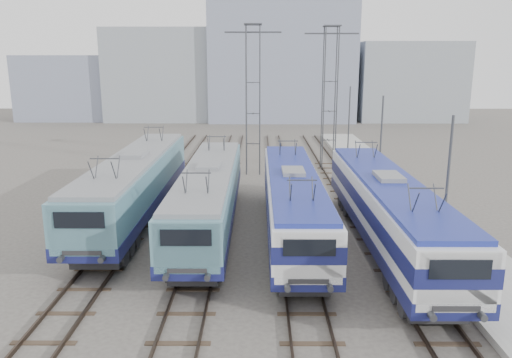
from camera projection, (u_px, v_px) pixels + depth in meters
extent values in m
plane|color=#514C47|center=(248.00, 290.00, 20.53)|extent=(160.00, 160.00, 0.00)
cube|color=#9E9E99|center=(430.00, 225.00, 28.23)|extent=(4.00, 70.00, 0.30)
cube|color=#161A52|center=(137.00, 196.00, 29.48)|extent=(2.97, 18.78, 0.63)
cube|color=slate|center=(136.00, 175.00, 29.19)|extent=(2.92, 18.78, 1.88)
cube|color=slate|center=(83.00, 229.00, 20.45)|extent=(2.69, 0.73, 2.13)
cube|color=slate|center=(135.00, 158.00, 28.94)|extent=(2.69, 18.03, 0.21)
cube|color=#262628|center=(106.00, 247.00, 23.57)|extent=(2.19, 3.76, 0.70)
cube|color=#262628|center=(158.00, 183.00, 35.75)|extent=(2.19, 3.76, 0.70)
cube|color=#161A52|center=(210.00, 207.00, 27.41)|extent=(2.79, 17.62, 0.59)
cube|color=slate|center=(209.00, 187.00, 27.14)|extent=(2.74, 17.62, 1.76)
cube|color=slate|center=(188.00, 246.00, 18.94)|extent=(2.52, 0.69, 2.00)
cube|color=slate|center=(209.00, 169.00, 26.91)|extent=(2.52, 16.91, 0.20)
cube|color=#262628|center=(197.00, 262.00, 21.87)|extent=(2.06, 3.52, 0.66)
cube|color=#262628|center=(218.00, 193.00, 33.29)|extent=(2.06, 3.52, 0.66)
cube|color=#161A52|center=(293.00, 214.00, 26.38)|extent=(2.73, 17.24, 0.57)
cube|color=silver|center=(293.00, 193.00, 26.11)|extent=(2.68, 17.24, 1.72)
cube|color=#161A52|center=(293.00, 194.00, 26.13)|extent=(2.72, 17.26, 0.67)
cube|color=silver|center=(308.00, 256.00, 18.09)|extent=(2.47, 0.67, 1.95)
cube|color=navy|center=(293.00, 175.00, 25.89)|extent=(2.47, 16.55, 0.19)
cube|color=#262628|center=(301.00, 271.00, 20.96)|extent=(2.01, 3.45, 0.65)
cube|color=#262628|center=(286.00, 198.00, 32.14)|extent=(2.01, 3.45, 0.65)
cube|color=#161A52|center=(386.00, 223.00, 24.64)|extent=(2.84, 17.93, 0.60)
cube|color=silver|center=(387.00, 200.00, 24.36)|extent=(2.79, 17.93, 1.79)
cube|color=#161A52|center=(387.00, 201.00, 24.37)|extent=(2.83, 17.95, 0.70)
cube|color=silver|center=(454.00, 279.00, 16.02)|extent=(2.57, 0.70, 2.03)
cube|color=navy|center=(389.00, 180.00, 24.13)|extent=(2.57, 17.22, 0.20)
cube|color=#262628|center=(424.00, 292.00, 19.00)|extent=(2.09, 3.59, 0.67)
cube|color=#262628|center=(361.00, 204.00, 30.63)|extent=(2.09, 3.59, 0.67)
cylinder|color=#3F4247|center=(246.00, 102.00, 40.02)|extent=(0.10, 0.10, 12.00)
cylinder|color=#3F4247|center=(260.00, 102.00, 40.01)|extent=(0.10, 0.10, 12.00)
cylinder|color=#3F4247|center=(246.00, 101.00, 41.09)|extent=(0.10, 0.10, 12.00)
cylinder|color=#3F4247|center=(260.00, 101.00, 41.08)|extent=(0.10, 0.10, 12.00)
cube|color=#3F4247|center=(253.00, 32.00, 39.30)|extent=(4.50, 0.12, 0.12)
cylinder|color=#3F4247|center=(324.00, 100.00, 41.93)|extent=(0.10, 0.10, 12.00)
cylinder|color=#3F4247|center=(337.00, 100.00, 41.92)|extent=(0.10, 0.10, 12.00)
cylinder|color=#3F4247|center=(322.00, 99.00, 43.00)|extent=(0.10, 0.10, 12.00)
cylinder|color=#3F4247|center=(335.00, 99.00, 42.99)|extent=(0.10, 0.10, 12.00)
cube|color=#3F4247|center=(332.00, 34.00, 41.21)|extent=(4.50, 0.12, 0.12)
cylinder|color=#3F4247|center=(446.00, 196.00, 21.63)|extent=(0.12, 0.12, 7.00)
cylinder|color=#3F4247|center=(380.00, 148.00, 33.30)|extent=(0.12, 0.12, 7.00)
cylinder|color=#3F4247|center=(349.00, 126.00, 44.98)|extent=(0.12, 0.12, 7.00)
cone|color=#D34212|center=(474.00, 272.00, 20.86)|extent=(0.33, 0.33, 0.59)
cube|color=#8C959E|center=(168.00, 75.00, 79.30)|extent=(18.00, 12.00, 14.00)
cube|color=gray|center=(281.00, 62.00, 78.75)|extent=(22.00, 14.00, 18.00)
cube|color=#8C959E|center=(406.00, 81.00, 79.35)|extent=(16.00, 12.00, 12.00)
cube|color=gray|center=(69.00, 88.00, 79.84)|extent=(14.00, 10.00, 10.00)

